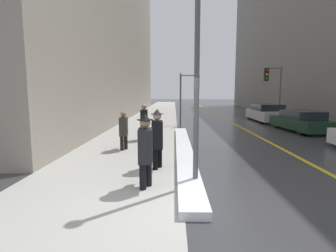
% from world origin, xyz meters
% --- Properties ---
extents(ground_plane, '(160.00, 160.00, 0.00)m').
position_xyz_m(ground_plane, '(0.00, 0.00, 0.00)').
color(ground_plane, '#38383A').
extents(sidewalk_slab, '(4.00, 80.00, 0.01)m').
position_xyz_m(sidewalk_slab, '(-2.00, 15.00, 0.01)').
color(sidewalk_slab, '#B2AFA8').
rests_on(sidewalk_slab, ground).
extents(road_centre_stripe, '(0.16, 80.00, 0.00)m').
position_xyz_m(road_centre_stripe, '(4.00, 15.00, 0.00)').
color(road_centre_stripe, gold).
rests_on(road_centre_stripe, ground).
extents(snow_bank_curb, '(0.57, 10.40, 0.17)m').
position_xyz_m(snow_bank_curb, '(0.17, 4.64, 0.09)').
color(snow_bank_curb, white).
rests_on(snow_bank_curb, ground).
extents(building_facade_left, '(6.00, 36.00, 19.96)m').
position_xyz_m(building_facade_left, '(-7.00, 20.00, 9.98)').
color(building_facade_left, gray).
rests_on(building_facade_left, ground).
extents(building_facade_right, '(6.00, 36.00, 17.53)m').
position_xyz_m(building_facade_right, '(13.00, 22.00, 8.76)').
color(building_facade_right, slate).
rests_on(building_facade_right, ground).
extents(lamp_post, '(0.28, 0.28, 4.92)m').
position_xyz_m(lamp_post, '(0.31, 1.21, 2.95)').
color(lamp_post, '#515156').
rests_on(lamp_post, ground).
extents(traffic_light_near, '(1.30, 0.36, 3.43)m').
position_xyz_m(traffic_light_near, '(0.93, 12.76, 2.47)').
color(traffic_light_near, '#515156').
rests_on(traffic_light_near, ground).
extents(traffic_light_far, '(1.31, 0.40, 4.05)m').
position_xyz_m(traffic_light_far, '(6.87, 14.56, 2.93)').
color(traffic_light_far, '#515156').
rests_on(traffic_light_far, ground).
extents(pedestrian_in_fedora, '(0.37, 0.75, 1.72)m').
position_xyz_m(pedestrian_in_fedora, '(-0.84, 1.01, 0.93)').
color(pedestrian_in_fedora, black).
rests_on(pedestrian_in_fedora, ground).
extents(pedestrian_in_glasses, '(0.37, 0.55, 1.72)m').
position_xyz_m(pedestrian_in_glasses, '(-0.67, 2.53, 0.94)').
color(pedestrian_in_glasses, black).
rests_on(pedestrian_in_glasses, ground).
extents(pedestrian_with_shoulder_bag, '(0.31, 0.70, 1.48)m').
position_xyz_m(pedestrian_with_shoulder_bag, '(-2.10, 4.97, 0.82)').
color(pedestrian_with_shoulder_bag, black).
rests_on(pedestrian_with_shoulder_bag, ground).
extents(pedestrian_nearside, '(0.35, 0.56, 1.66)m').
position_xyz_m(pedestrian_nearside, '(-1.56, 7.03, 0.92)').
color(pedestrian_nearside, black).
rests_on(pedestrian_nearside, ground).
extents(parked_car_dark_green, '(2.05, 4.35, 1.16)m').
position_xyz_m(parked_car_dark_green, '(6.98, 10.09, 0.56)').
color(parked_car_dark_green, black).
rests_on(parked_car_dark_green, ground).
extents(parked_car_silver, '(1.91, 4.72, 1.30)m').
position_xyz_m(parked_car_silver, '(6.84, 15.23, 0.62)').
color(parked_car_silver, '#B2B2B7').
rests_on(parked_car_silver, ground).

